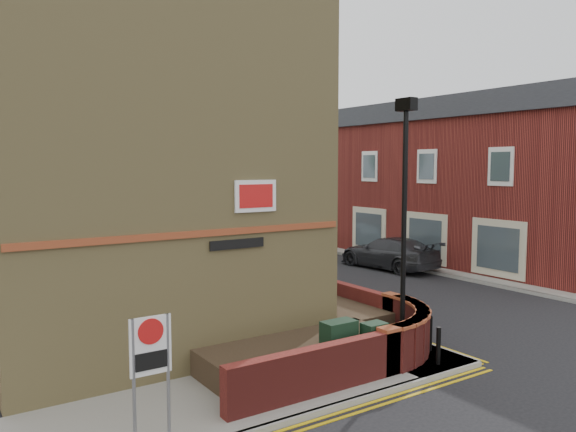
{
  "coord_description": "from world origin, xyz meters",
  "views": [
    {
      "loc": [
        -8.17,
        -8.41,
        4.82
      ],
      "look_at": [
        0.11,
        4.0,
        3.49
      ],
      "focal_mm": 35.0,
      "sensor_mm": 36.0,
      "label": 1
    }
  ],
  "objects_px": {
    "utility_cabinet_large": "(339,347)",
    "zone_sign": "(151,356)",
    "silver_car_near": "(217,254)",
    "lamppost": "(404,228)"
  },
  "relations": [
    {
      "from": "lamppost",
      "to": "zone_sign",
      "type": "xyz_separation_m",
      "value": [
        -6.6,
        -0.7,
        -1.7
      ]
    },
    {
      "from": "lamppost",
      "to": "utility_cabinet_large",
      "type": "xyz_separation_m",
      "value": [
        -1.9,
        0.1,
        -2.62
      ]
    },
    {
      "from": "utility_cabinet_large",
      "to": "zone_sign",
      "type": "xyz_separation_m",
      "value": [
        -4.7,
        -0.8,
        0.92
      ]
    },
    {
      "from": "utility_cabinet_large",
      "to": "silver_car_near",
      "type": "height_order",
      "value": "silver_car_near"
    },
    {
      "from": "lamppost",
      "to": "zone_sign",
      "type": "distance_m",
      "value": 6.85
    },
    {
      "from": "zone_sign",
      "to": "silver_car_near",
      "type": "xyz_separation_m",
      "value": [
        8.6,
        14.76,
        -0.98
      ]
    },
    {
      "from": "utility_cabinet_large",
      "to": "silver_car_near",
      "type": "distance_m",
      "value": 14.5
    },
    {
      "from": "zone_sign",
      "to": "silver_car_near",
      "type": "distance_m",
      "value": 17.11
    },
    {
      "from": "lamppost",
      "to": "silver_car_near",
      "type": "relative_size",
      "value": 1.56
    },
    {
      "from": "lamppost",
      "to": "silver_car_near",
      "type": "bearing_deg",
      "value": 81.91
    }
  ]
}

